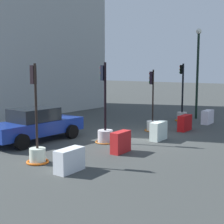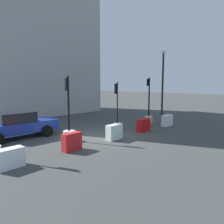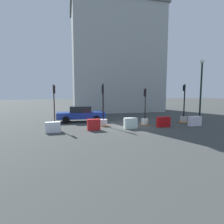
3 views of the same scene
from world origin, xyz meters
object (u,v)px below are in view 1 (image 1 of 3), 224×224
construction_barrier_1 (121,142)px  construction_barrier_3 (185,123)px  traffic_light_3 (182,112)px  street_lamp_post (198,65)px  construction_barrier_0 (70,160)px  traffic_light_1 (105,130)px  construction_barrier_4 (207,117)px  traffic_light_2 (152,121)px  construction_barrier_2 (159,131)px  car_blue_estate (35,125)px  traffic_light_0 (37,146)px

construction_barrier_1 → construction_barrier_3: bearing=-0.1°
traffic_light_3 → street_lamp_post: (1.50, -0.32, 2.95)m
construction_barrier_0 → traffic_light_1: bearing=23.4°
construction_barrier_3 → construction_barrier_4: construction_barrier_3 is taller
traffic_light_2 → construction_barrier_1: size_ratio=3.31×
traffic_light_1 → construction_barrier_3: bearing=-18.7°
construction_barrier_2 → street_lamp_post: 8.14m
construction_barrier_2 → construction_barrier_3: 2.91m
construction_barrier_2 → car_blue_estate: 5.73m
traffic_light_3 → construction_barrier_4: 1.73m
traffic_light_3 → construction_barrier_0: bearing=-171.8°
traffic_light_0 → street_lamp_post: 13.62m
traffic_light_2 → traffic_light_0: bearing=179.0°
traffic_light_0 → construction_barrier_4: 11.84m
traffic_light_0 → construction_barrier_4: traffic_light_0 is taller
construction_barrier_0 → construction_barrier_4: bearing=-0.1°
traffic_light_2 → traffic_light_3: 4.07m
construction_barrier_4 → street_lamp_post: (1.58, 1.40, 3.14)m
construction_barrier_0 → traffic_light_3: bearing=8.2°
construction_barrier_0 → construction_barrier_1: construction_barrier_1 is taller
traffic_light_3 → construction_barrier_1: bearing=-169.8°
car_blue_estate → construction_barrier_2: bearing=-50.7°
construction_barrier_0 → construction_barrier_2: size_ratio=1.01×
traffic_light_2 → traffic_light_3: traffic_light_3 is taller
traffic_light_0 → car_blue_estate: traffic_light_0 is taller
construction_barrier_2 → traffic_light_2: bearing=37.7°
car_blue_estate → street_lamp_post: (11.02, -3.11, 2.78)m
construction_barrier_4 → street_lamp_post: bearing=41.6°
car_blue_estate → construction_barrier_0: bearing=-117.1°
construction_barrier_1 → street_lamp_post: bearing=7.0°
construction_barrier_3 → traffic_light_3: bearing=28.1°
car_blue_estate → construction_barrier_3: bearing=-33.9°
car_blue_estate → traffic_light_1: bearing=-58.2°
construction_barrier_0 → construction_barrier_1: size_ratio=1.10×
traffic_light_2 → construction_barrier_4: traffic_light_2 is taller
traffic_light_3 → construction_barrier_0: size_ratio=3.37×
traffic_light_0 → construction_barrier_2: traffic_light_0 is taller
construction_barrier_2 → construction_barrier_0: bearing=-179.4°
construction_barrier_2 → construction_barrier_3: size_ratio=0.95×
construction_barrier_3 → construction_barrier_2: bearing=-179.2°
construction_barrier_2 → construction_barrier_3: construction_barrier_2 is taller
construction_barrier_2 → traffic_light_0: bearing=165.2°
construction_barrier_1 → street_lamp_post: size_ratio=0.17×
traffic_light_0 → construction_barrier_0: size_ratio=3.24×
traffic_light_2 → construction_barrier_3: size_ratio=2.91×
traffic_light_1 → construction_barrier_0: (-4.01, -1.73, -0.20)m
construction_barrier_4 → car_blue_estate: bearing=154.5°
construction_barrier_0 → car_blue_estate: bearing=62.9°
construction_barrier_0 → street_lamp_post: (13.32, 1.37, 3.17)m
traffic_light_0 → construction_barrier_0: traffic_light_0 is taller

